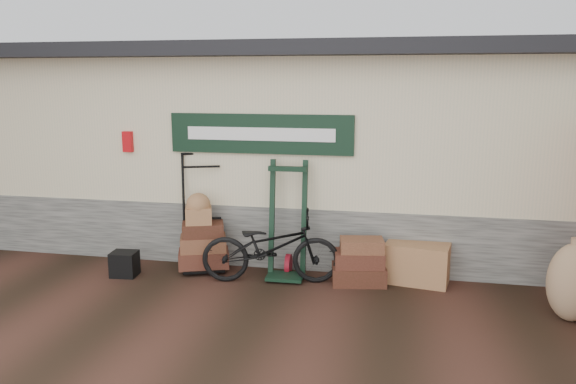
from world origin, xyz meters
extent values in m
plane|color=black|center=(0.00, 0.00, 0.00)|extent=(80.00, 80.00, 0.00)
cube|color=#4C4C47|center=(0.00, 2.75, 0.45)|extent=(14.00, 3.54, 0.90)
cube|color=beige|center=(0.00, 2.75, 1.95)|extent=(14.00, 3.50, 2.10)
cube|color=black|center=(0.00, 2.60, 3.10)|extent=(14.40, 4.10, 0.20)
cube|color=black|center=(-0.30, 0.97, 1.95)|extent=(2.60, 0.06, 0.55)
cube|color=white|center=(-0.30, 0.94, 1.95)|extent=(2.10, 0.01, 0.18)
cube|color=#BA0D12|center=(-2.30, 0.97, 1.80)|extent=(0.14, 0.10, 0.30)
cube|color=#93633A|center=(1.90, 0.85, 0.27)|extent=(0.91, 0.67, 0.54)
cube|color=black|center=(-2.09, 0.26, 0.17)|extent=(0.37, 0.32, 0.35)
imported|color=black|center=(-0.04, 0.44, 0.54)|extent=(0.95, 1.94, 1.08)
ellipsoid|color=#896A49|center=(3.58, -0.09, 0.46)|extent=(0.61, 0.53, 0.91)
camera|label=1|loc=(1.63, -6.58, 2.70)|focal=35.00mm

